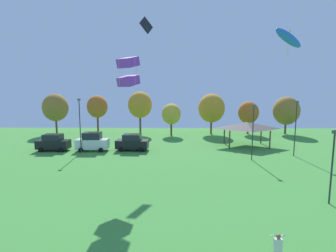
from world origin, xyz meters
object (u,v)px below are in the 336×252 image
at_px(treeline_tree_0, 55,108).
at_px(treeline_tree_2, 140,105).
at_px(parked_car_third_from_left, 132,142).
at_px(person_standing_near_foreground, 278,248).
at_px(light_post_0, 296,126).
at_px(parked_car_second_from_left, 92,142).
at_px(treeline_tree_4, 212,108).
at_px(light_post_3, 253,129).
at_px(treeline_tree_3, 171,114).
at_px(kite_flying_3, 289,38).
at_px(kite_flying_4, 146,25).
at_px(kite_flying_2, 128,72).
at_px(treeline_tree_6, 286,111).
at_px(treeline_tree_5, 248,113).
at_px(treeline_tree_1, 97,107).
at_px(light_post_1, 332,162).
at_px(parked_car_leftmost, 53,143).
at_px(light_post_2, 80,123).
at_px(park_pavilion, 247,125).

height_order(treeline_tree_0, treeline_tree_2, treeline_tree_2).
relative_size(parked_car_third_from_left, treeline_tree_0, 0.59).
distance_m(person_standing_near_foreground, light_post_0, 23.91).
relative_size(parked_car_second_from_left, treeline_tree_4, 0.57).
xyz_separation_m(person_standing_near_foreground, light_post_3, (4.61, 19.22, 2.75)).
xyz_separation_m(treeline_tree_0, treeline_tree_3, (22.05, -1.38, -1.11)).
bearing_deg(kite_flying_3, kite_flying_4, 153.58).
height_order(kite_flying_2, parked_car_second_from_left, kite_flying_2).
relative_size(kite_flying_2, kite_flying_3, 0.69).
height_order(kite_flying_3, treeline_tree_6, kite_flying_3).
bearing_deg(kite_flying_2, treeline_tree_5, 53.34).
bearing_deg(treeline_tree_0, kite_flying_3, -32.01).
bearing_deg(treeline_tree_6, treeline_tree_4, -179.20).
bearing_deg(treeline_tree_1, treeline_tree_0, 177.66).
xyz_separation_m(parked_car_second_from_left, treeline_tree_5, (25.45, 14.80, 2.84)).
xyz_separation_m(kite_flying_2, treeline_tree_4, (11.57, 24.73, -5.06)).
xyz_separation_m(treeline_tree_3, treeline_tree_5, (14.68, 1.81, 0.17)).
xyz_separation_m(light_post_1, treeline_tree_3, (-11.63, 29.65, 0.80)).
bearing_deg(light_post_0, light_post_1, -105.53).
xyz_separation_m(parked_car_leftmost, parked_car_third_from_left, (10.82, 0.34, -0.01)).
xyz_separation_m(kite_flying_4, treeline_tree_2, (-2.65, 13.82, -11.18)).
distance_m(parked_car_second_from_left, treeline_tree_2, 15.87).
relative_size(parked_car_leftmost, light_post_1, 0.81).
bearing_deg(light_post_2, kite_flying_3, -13.84).
bearing_deg(park_pavilion, light_post_2, -168.51).
bearing_deg(light_post_1, kite_flying_3, 87.09).
relative_size(light_post_1, treeline_tree_6, 0.76).
bearing_deg(parked_car_third_from_left, parked_car_second_from_left, -172.52).
xyz_separation_m(kite_flying_4, treeline_tree_1, (-10.67, 13.38, -11.51)).
bearing_deg(treeline_tree_0, light_post_3, -30.75).
bearing_deg(light_post_0, light_post_2, 177.10).
xyz_separation_m(kite_flying_3, light_post_0, (3.46, 4.54, -9.68)).
height_order(person_standing_near_foreground, treeline_tree_6, treeline_tree_6).
bearing_deg(light_post_2, light_post_3, -9.03).
xyz_separation_m(parked_car_leftmost, treeline_tree_1, (2.23, 14.05, 4.08)).
height_order(kite_flying_3, treeline_tree_1, kite_flying_3).
bearing_deg(light_post_2, treeline_tree_6, 24.97).
relative_size(person_standing_near_foreground, treeline_tree_4, 0.22).
height_order(light_post_3, treeline_tree_3, light_post_3).
bearing_deg(parked_car_leftmost, treeline_tree_1, 82.28).
height_order(parked_car_second_from_left, light_post_1, light_post_1).
distance_m(light_post_1, treeline_tree_5, 31.62).
height_order(person_standing_near_foreground, treeline_tree_5, treeline_tree_5).
bearing_deg(parked_car_leftmost, treeline_tree_2, 56.02).
relative_size(kite_flying_4, treeline_tree_2, 0.30).
bearing_deg(treeline_tree_4, park_pavilion, -71.49).
height_order(kite_flying_4, treeline_tree_3, kite_flying_4).
bearing_deg(treeline_tree_3, kite_flying_2, -99.69).
xyz_separation_m(park_pavilion, treeline_tree_5, (3.45, 11.13, 1.01)).
relative_size(kite_flying_2, light_post_0, 0.41).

